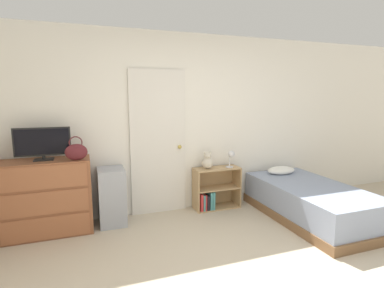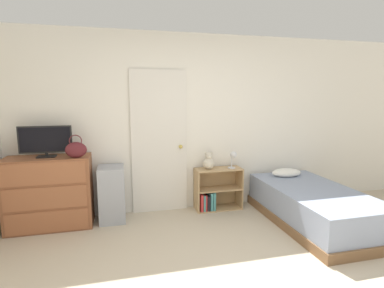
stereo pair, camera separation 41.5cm
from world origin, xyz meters
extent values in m
cube|color=white|center=(0.00, 2.27, 1.27)|extent=(10.00, 0.06, 2.55)
cube|color=silver|center=(-0.36, 2.22, 1.02)|extent=(0.80, 0.04, 2.04)
sphere|color=gold|center=(-0.06, 2.17, 0.95)|extent=(0.06, 0.06, 0.06)
cube|color=brown|center=(-1.80, 2.00, 0.46)|extent=(1.02, 0.44, 0.92)
cube|color=#9D5B39|center=(-1.80, 1.77, 0.16)|extent=(0.94, 0.01, 0.27)
cube|color=#9D5B39|center=(-1.80, 1.77, 0.46)|extent=(0.94, 0.01, 0.27)
cube|color=#9D5B39|center=(-1.80, 1.77, 0.76)|extent=(0.94, 0.01, 0.27)
cube|color=black|center=(-1.80, 2.01, 0.93)|extent=(0.22, 0.16, 0.01)
cylinder|color=black|center=(-1.80, 2.01, 0.95)|extent=(0.04, 0.04, 0.04)
cube|color=black|center=(-1.80, 2.01, 1.14)|extent=(0.62, 0.03, 0.34)
cube|color=black|center=(-1.80, 1.99, 1.14)|extent=(0.58, 0.01, 0.30)
ellipsoid|color=#591E23|center=(-1.44, 1.86, 1.02)|extent=(0.25, 0.11, 0.20)
torus|color=#591E23|center=(-1.44, 1.86, 1.13)|extent=(0.15, 0.01, 0.15)
cube|color=#999EA8|center=(-1.04, 2.02, 0.37)|extent=(0.34, 0.40, 0.75)
cube|color=tan|center=(0.15, 2.07, 0.31)|extent=(0.02, 0.29, 0.62)
cube|color=tan|center=(0.83, 2.07, 0.31)|extent=(0.02, 0.29, 0.62)
cube|color=tan|center=(0.49, 2.07, 0.01)|extent=(0.65, 0.29, 0.02)
cube|color=tan|center=(0.49, 2.07, 0.31)|extent=(0.65, 0.29, 0.02)
cube|color=tan|center=(0.49, 2.07, 0.61)|extent=(0.65, 0.29, 0.02)
cube|color=tan|center=(0.49, 2.21, 0.31)|extent=(0.69, 0.01, 0.62)
cube|color=red|center=(0.21, 2.04, 0.14)|extent=(0.04, 0.19, 0.25)
cube|color=teal|center=(0.25, 2.03, 0.13)|extent=(0.03, 0.18, 0.23)
cube|color=red|center=(0.27, 2.04, 0.14)|extent=(0.02, 0.19, 0.24)
cube|color=black|center=(0.31, 2.03, 0.13)|extent=(0.04, 0.18, 0.22)
cube|color=teal|center=(0.36, 2.03, 0.15)|extent=(0.03, 0.17, 0.26)
cube|color=teal|center=(0.40, 2.05, 0.15)|extent=(0.03, 0.21, 0.27)
sphere|color=beige|center=(0.34, 2.07, 0.70)|extent=(0.17, 0.17, 0.17)
sphere|color=beige|center=(0.34, 2.07, 0.81)|extent=(0.11, 0.11, 0.11)
sphere|color=silver|center=(0.34, 2.03, 0.81)|extent=(0.04, 0.04, 0.04)
sphere|color=beige|center=(0.30, 2.07, 0.85)|extent=(0.04, 0.04, 0.04)
sphere|color=beige|center=(0.38, 2.07, 0.85)|extent=(0.04, 0.04, 0.04)
cylinder|color=silver|center=(0.68, 2.05, 0.62)|extent=(0.11, 0.11, 0.01)
cylinder|color=silver|center=(0.68, 2.05, 0.71)|extent=(0.01, 0.01, 0.16)
sphere|color=silver|center=(0.70, 2.03, 0.82)|extent=(0.10, 0.10, 0.10)
cube|color=brown|center=(1.54, 1.27, 0.06)|extent=(1.02, 1.89, 0.12)
cube|color=#8C99B2|center=(1.54, 1.27, 0.29)|extent=(0.99, 1.83, 0.35)
ellipsoid|color=white|center=(1.54, 1.95, 0.52)|extent=(0.46, 0.28, 0.12)
camera|label=1|loc=(-1.33, -1.87, 1.67)|focal=28.00mm
camera|label=2|loc=(-0.93, -1.99, 1.67)|focal=28.00mm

